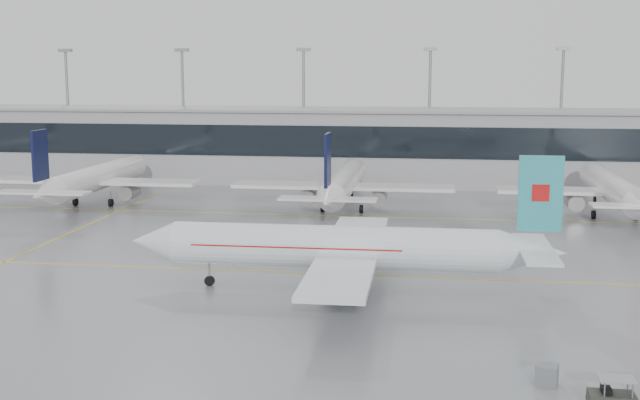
# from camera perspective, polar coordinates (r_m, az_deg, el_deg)

# --- Properties ---
(ground) EXTENTS (320.00, 320.00, 0.00)m
(ground) POSITION_cam_1_polar(r_m,az_deg,el_deg) (75.57, -1.30, -5.20)
(ground) COLOR gray
(ground) RESTS_ON ground
(taxi_line_main) EXTENTS (120.00, 0.25, 0.01)m
(taxi_line_main) POSITION_cam_1_polar(r_m,az_deg,el_deg) (75.57, -1.30, -5.20)
(taxi_line_main) COLOR yellow
(taxi_line_main) RESTS_ON ground
(taxi_line_north) EXTENTS (120.00, 0.25, 0.01)m
(taxi_line_north) POSITION_cam_1_polar(r_m,az_deg,el_deg) (104.60, 1.41, -1.13)
(taxi_line_north) COLOR yellow
(taxi_line_north) RESTS_ON ground
(taxi_line_cross) EXTENTS (0.25, 60.00, 0.01)m
(taxi_line_cross) POSITION_cam_1_polar(r_m,az_deg,el_deg) (98.63, -17.27, -2.19)
(taxi_line_cross) COLOR yellow
(taxi_line_cross) RESTS_ON ground
(terminal) EXTENTS (180.00, 15.00, 12.00)m
(terminal) POSITION_cam_1_polar(r_m,az_deg,el_deg) (135.32, 3.03, 3.80)
(terminal) COLOR #97979B
(terminal) RESTS_ON ground
(terminal_glass) EXTENTS (180.00, 0.20, 5.00)m
(terminal_glass) POSITION_cam_1_polar(r_m,az_deg,el_deg) (127.70, 2.73, 4.15)
(terminal_glass) COLOR black
(terminal_glass) RESTS_ON ground
(terminal_roof) EXTENTS (182.00, 16.00, 0.40)m
(terminal_roof) POSITION_cam_1_polar(r_m,az_deg,el_deg) (134.87, 3.05, 6.42)
(terminal_roof) COLOR gray
(terminal_roof) RESTS_ON ground
(light_masts) EXTENTS (156.40, 1.00, 22.60)m
(light_masts) POSITION_cam_1_polar(r_m,az_deg,el_deg) (140.79, 3.28, 7.00)
(light_masts) COLOR gray
(light_masts) RESTS_ON ground
(air_canada_jet) EXTENTS (37.53, 30.27, 11.95)m
(air_canada_jet) POSITION_cam_1_polar(r_m,az_deg,el_deg) (68.70, 1.96, -3.41)
(air_canada_jet) COLOR white
(air_canada_jet) RESTS_ON ground
(parked_jet_b) EXTENTS (29.64, 36.96, 11.72)m
(parked_jet_b) POSITION_cam_1_polar(r_m,az_deg,el_deg) (116.86, -15.67, 1.47)
(parked_jet_b) COLOR white
(parked_jet_b) RESTS_ON ground
(parked_jet_c) EXTENTS (29.64, 36.96, 11.72)m
(parked_jet_c) POSITION_cam_1_polar(r_m,az_deg,el_deg) (107.62, 1.65, 1.16)
(parked_jet_c) COLOR white
(parked_jet_c) RESTS_ON ground
(parked_jet_d) EXTENTS (29.64, 36.96, 11.72)m
(parked_jet_d) POSITION_cam_1_polar(r_m,az_deg,el_deg) (109.35, 20.19, 0.72)
(parked_jet_d) COLOR white
(parked_jet_d) RESTS_ON ground
(baggage_tug) EXTENTS (3.82, 1.60, 1.85)m
(baggage_tug) POSITION_cam_1_polar(r_m,az_deg,el_deg) (49.12, 20.03, -13.10)
(baggage_tug) COLOR #2B2E27
(baggage_tug) RESTS_ON ground
(gse_unit) EXTENTS (1.55, 1.48, 1.29)m
(gse_unit) POSITION_cam_1_polar(r_m,az_deg,el_deg) (51.39, 15.82, -11.88)
(gse_unit) COLOR slate
(gse_unit) RESTS_ON ground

